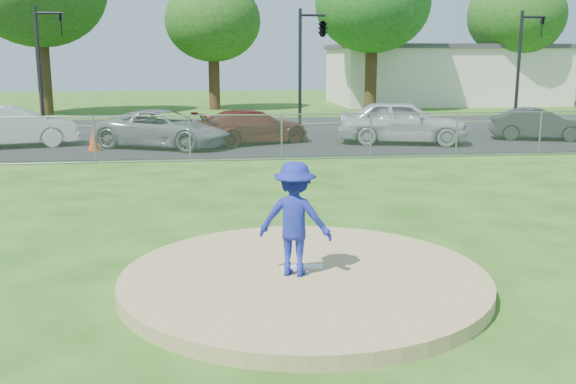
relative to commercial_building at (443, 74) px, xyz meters
name	(u,v)px	position (x,y,z in m)	size (l,w,h in m)	color
ground	(256,171)	(-16.00, -28.00, -2.16)	(120.00, 120.00, 0.00)	#245211
pitchers_mound	(304,279)	(-16.00, -38.00, -2.06)	(5.40, 5.40, 0.20)	tan
pitching_rubber	(302,267)	(-16.00, -37.80, -1.94)	(0.60, 0.15, 0.04)	white
chain_link_fence	(251,138)	(-16.00, -26.00, -1.41)	(40.00, 0.06, 1.50)	gray
parking_lot	(244,143)	(-16.00, -21.50, -2.15)	(50.00, 8.00, 0.01)	black
street	(236,124)	(-16.00, -14.00, -2.16)	(60.00, 7.00, 0.01)	black
commercial_building	(443,74)	(0.00, 0.00, 0.00)	(16.40, 9.40, 4.30)	beige
tree_center	(213,8)	(-17.00, -4.00, 4.31)	(6.16, 6.16, 9.84)	#381F14
tree_far_right	(517,3)	(4.00, -3.00, 4.90)	(6.72, 6.72, 10.74)	#392714
traffic_signal_left	(44,57)	(-24.76, -16.00, 1.20)	(1.28, 0.20, 5.60)	black
traffic_signal_center	(320,30)	(-12.03, -16.00, 2.45)	(1.42, 2.48, 5.60)	black
traffic_signal_right	(524,57)	(-1.76, -16.00, 1.20)	(1.28, 0.20, 5.60)	black
pitcher	(295,219)	(-16.15, -38.03, -1.13)	(1.07, 0.62, 1.66)	#1B2698
traffic_cone	(93,140)	(-21.56, -23.07, -1.76)	(0.40, 0.40, 0.79)	#ED3E0C
parked_car_white	(12,126)	(-24.74, -21.67, -1.38)	(1.64, 4.70, 1.55)	silver
parked_car_gray	(164,129)	(-19.04, -22.47, -1.45)	(2.32, 5.03, 1.40)	gray
parked_car_darkred	(253,127)	(-15.67, -21.73, -1.48)	(1.86, 4.58, 1.33)	#5B1D16
parked_car_pearl	(402,122)	(-9.82, -22.42, -1.29)	(2.02, 5.02, 1.71)	silver
parked_car_charcoal	(539,124)	(-3.85, -21.90, -1.51)	(1.36, 3.90, 1.28)	#27272A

